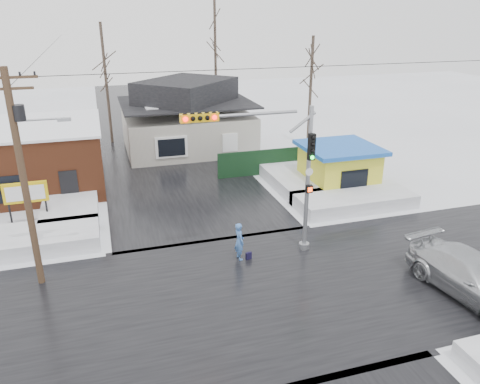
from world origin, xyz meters
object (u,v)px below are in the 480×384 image
object	(u,v)px
traffic_signal	(277,163)
marquee_sign	(26,194)
pedestrian	(239,242)
car	(472,276)
utility_pole	(24,169)
kiosk	(338,167)

from	to	relation	value
traffic_signal	marquee_sign	size ratio (longest dim) A/B	2.75
pedestrian	car	xyz separation A→B (m)	(8.15, -5.55, -0.07)
utility_pole	kiosk	xyz separation A→B (m)	(17.43, 6.49, -3.65)
traffic_signal	pedestrian	xyz separation A→B (m)	(-1.75, -0.01, -3.63)
pedestrian	kiosk	bearing A→B (deg)	-57.56
marquee_sign	car	xyz separation A→B (m)	(17.84, -12.08, -1.08)
pedestrian	car	distance (m)	9.86
marquee_sign	kiosk	xyz separation A→B (m)	(18.50, 0.50, -0.46)
marquee_sign	kiosk	distance (m)	18.51
traffic_signal	utility_pole	distance (m)	10.39
utility_pole	car	distance (m)	18.34
marquee_sign	pedestrian	bearing A→B (deg)	-34.01
utility_pole	pedestrian	bearing A→B (deg)	-3.59
utility_pole	marquee_sign	size ratio (longest dim) A/B	3.53
kiosk	pedestrian	xyz separation A→B (m)	(-8.82, -7.04, -0.56)
utility_pole	pedestrian	world-z (taller)	utility_pole
traffic_signal	car	world-z (taller)	traffic_signal
traffic_signal	car	distance (m)	9.25
pedestrian	car	world-z (taller)	pedestrian
traffic_signal	marquee_sign	world-z (taller)	traffic_signal
marquee_sign	pedestrian	xyz separation A→B (m)	(9.68, -6.53, -1.02)
traffic_signal	kiosk	xyz separation A→B (m)	(7.07, 7.03, -3.08)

